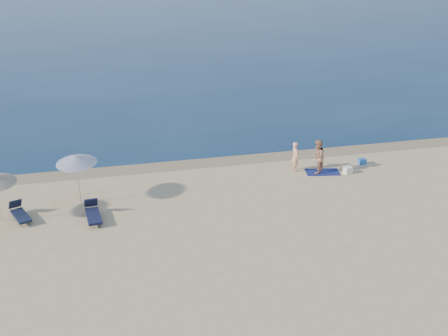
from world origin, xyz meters
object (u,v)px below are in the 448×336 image
object	(u,v)px
blue_cooler	(362,161)
umbrella_near	(76,160)
person_left	(295,156)
person_right	(318,157)

from	to	relation	value
blue_cooler	umbrella_near	size ratio (longest dim) A/B	0.17
person_left	blue_cooler	bearing A→B (deg)	-94.63
blue_cooler	person_right	bearing A→B (deg)	-168.30
blue_cooler	umbrella_near	distance (m)	15.07
person_left	person_right	xyz separation A→B (m)	(1.01, -0.55, 0.10)
blue_cooler	umbrella_near	bearing A→B (deg)	-174.59
person_right	umbrella_near	distance (m)	12.10
umbrella_near	blue_cooler	bearing A→B (deg)	22.02
person_right	umbrella_near	bearing A→B (deg)	-48.45
person_left	blue_cooler	world-z (taller)	person_left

